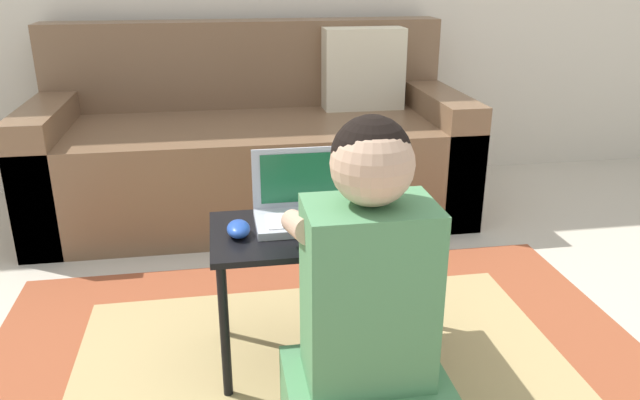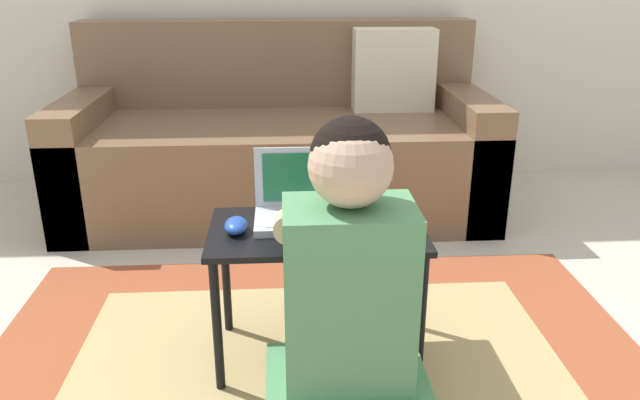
{
  "view_description": "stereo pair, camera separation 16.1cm",
  "coord_description": "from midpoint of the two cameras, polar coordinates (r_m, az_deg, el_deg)",
  "views": [
    {
      "loc": [
        -0.27,
        -1.44,
        1.04
      ],
      "look_at": [
        -0.01,
        0.08,
        0.45
      ],
      "focal_mm": 35.0,
      "sensor_mm": 36.0,
      "label": 1
    },
    {
      "loc": [
        -0.11,
        -1.46,
        1.04
      ],
      "look_at": [
        -0.01,
        0.08,
        0.45
      ],
      "focal_mm": 35.0,
      "sensor_mm": 36.0,
      "label": 2
    }
  ],
  "objects": [
    {
      "name": "computer_mouse",
      "position": [
        1.6,
        -10.34,
        -2.67
      ],
      "size": [
        0.06,
        0.09,
        0.04
      ],
      "color": "#234CB2",
      "rests_on": "laptop_desk"
    },
    {
      "name": "area_rug",
      "position": [
        1.67,
        -1.94,
        -17.44
      ],
      "size": [
        1.87,
        1.55,
        0.01
      ],
      "color": "#9E4C2D",
      "rests_on": "ground_plane"
    },
    {
      "name": "couch",
      "position": [
        2.77,
        -7.65,
        4.74
      ],
      "size": [
        1.8,
        0.8,
        0.8
      ],
      "color": "brown",
      "rests_on": "ground_plane"
    },
    {
      "name": "laptop",
      "position": [
        1.66,
        -3.27,
        -0.91
      ],
      "size": [
        0.32,
        0.18,
        0.19
      ],
      "color": "#B7BCC6",
      "rests_on": "laptop_desk"
    },
    {
      "name": "person_seated",
      "position": [
        1.35,
        0.84,
        -10.8
      ],
      "size": [
        0.35,
        0.43,
        0.77
      ],
      "color": "#518E5B",
      "rests_on": "ground_plane"
    },
    {
      "name": "ground_plane",
      "position": [
        1.8,
        -1.84,
        -14.54
      ],
      "size": [
        16.0,
        16.0,
        0.0
      ],
      "primitive_type": "plane",
      "color": "beige"
    },
    {
      "name": "laptop_desk",
      "position": [
        1.65,
        -2.92,
        -4.35
      ],
      "size": [
        0.56,
        0.33,
        0.39
      ],
      "color": "black",
      "rests_on": "ground_plane"
    }
  ]
}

